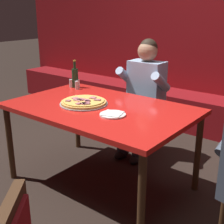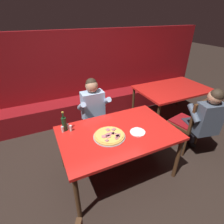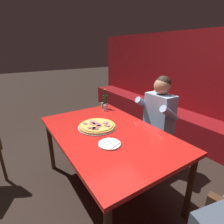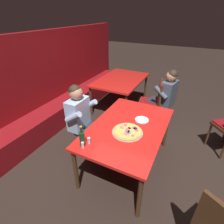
{
  "view_description": "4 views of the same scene",
  "coord_description": "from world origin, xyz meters",
  "px_view_note": "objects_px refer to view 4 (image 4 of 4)",
  "views": [
    {
      "loc": [
        1.69,
        -1.97,
        1.58
      ],
      "look_at": [
        0.11,
        0.03,
        0.73
      ],
      "focal_mm": 50.0,
      "sensor_mm": 36.0,
      "label": 1
    },
    {
      "loc": [
        -0.9,
        -1.73,
        2.2
      ],
      "look_at": [
        0.04,
        0.29,
        0.92
      ],
      "focal_mm": 28.0,
      "sensor_mm": 36.0,
      "label": 2
    },
    {
      "loc": [
        1.43,
        -0.86,
        1.61
      ],
      "look_at": [
        0.07,
        0.01,
        1.01
      ],
      "focal_mm": 28.0,
      "sensor_mm": 36.0,
      "label": 3
    },
    {
      "loc": [
        -1.99,
        -0.72,
        2.23
      ],
      "look_at": [
        -0.11,
        0.22,
        1.0
      ],
      "focal_mm": 28.0,
      "sensor_mm": 36.0,
      "label": 4
    }
  ],
  "objects_px": {
    "pizza": "(128,131)",
    "shaker_black_pepper": "(83,145)",
    "plate_white_paper": "(142,120)",
    "background_dining_table": "(121,82)",
    "main_dining_table": "(128,130)",
    "shaker_red_pepper_flakes": "(89,141)",
    "beer_bottle": "(82,138)",
    "shaker_parmesan": "(84,141)",
    "diner_seated_blue_shirt": "(83,119)",
    "diner_standing_companion": "(164,96)",
    "dining_chair_far_right": "(154,100)"
  },
  "relations": [
    {
      "from": "shaker_parmesan",
      "to": "dining_chair_far_right",
      "type": "relative_size",
      "value": 0.08
    },
    {
      "from": "pizza",
      "to": "diner_standing_companion",
      "type": "height_order",
      "value": "diner_standing_companion"
    },
    {
      "from": "main_dining_table",
      "to": "diner_seated_blue_shirt",
      "type": "distance_m",
      "value": 0.77
    },
    {
      "from": "main_dining_table",
      "to": "diner_standing_companion",
      "type": "relative_size",
      "value": 1.25
    },
    {
      "from": "diner_standing_companion",
      "to": "shaker_parmesan",
      "type": "bearing_deg",
      "value": 164.07
    },
    {
      "from": "plate_white_paper",
      "to": "beer_bottle",
      "type": "xyz_separation_m",
      "value": [
        -0.89,
        0.48,
        0.1
      ]
    },
    {
      "from": "pizza",
      "to": "beer_bottle",
      "type": "xyz_separation_m",
      "value": [
        -0.5,
        0.4,
        0.09
      ]
    },
    {
      "from": "plate_white_paper",
      "to": "dining_chair_far_right",
      "type": "height_order",
      "value": "dining_chair_far_right"
    },
    {
      "from": "main_dining_table",
      "to": "diner_seated_blue_shirt",
      "type": "bearing_deg",
      "value": 94.81
    },
    {
      "from": "background_dining_table",
      "to": "shaker_black_pepper",
      "type": "bearing_deg",
      "value": -166.32
    },
    {
      "from": "shaker_black_pepper",
      "to": "plate_white_paper",
      "type": "bearing_deg",
      "value": -25.99
    },
    {
      "from": "shaker_red_pepper_flakes",
      "to": "dining_chair_far_right",
      "type": "xyz_separation_m",
      "value": [
        1.93,
        -0.34,
        -0.2
      ]
    },
    {
      "from": "diner_seated_blue_shirt",
      "to": "diner_standing_companion",
      "type": "relative_size",
      "value": 1.0
    },
    {
      "from": "main_dining_table",
      "to": "dining_chair_far_right",
      "type": "xyz_separation_m",
      "value": [
        1.35,
        -0.03,
        -0.1
      ]
    },
    {
      "from": "shaker_black_pepper",
      "to": "shaker_parmesan",
      "type": "bearing_deg",
      "value": 23.56
    },
    {
      "from": "pizza",
      "to": "diner_standing_companion",
      "type": "distance_m",
      "value": 1.58
    },
    {
      "from": "plate_white_paper",
      "to": "diner_seated_blue_shirt",
      "type": "bearing_deg",
      "value": 108.66
    },
    {
      "from": "pizza",
      "to": "shaker_black_pepper",
      "type": "relative_size",
      "value": 4.96
    },
    {
      "from": "pizza",
      "to": "shaker_red_pepper_flakes",
      "type": "distance_m",
      "value": 0.55
    },
    {
      "from": "plate_white_paper",
      "to": "diner_seated_blue_shirt",
      "type": "relative_size",
      "value": 0.16
    },
    {
      "from": "shaker_red_pepper_flakes",
      "to": "diner_seated_blue_shirt",
      "type": "relative_size",
      "value": 0.07
    },
    {
      "from": "shaker_black_pepper",
      "to": "shaker_parmesan",
      "type": "xyz_separation_m",
      "value": [
        0.07,
        0.03,
        0.0
      ]
    },
    {
      "from": "shaker_parmesan",
      "to": "main_dining_table",
      "type": "bearing_deg",
      "value": -30.36
    },
    {
      "from": "plate_white_paper",
      "to": "main_dining_table",
      "type": "bearing_deg",
      "value": 152.37
    },
    {
      "from": "main_dining_table",
      "to": "background_dining_table",
      "type": "distance_m",
      "value": 2.04
    },
    {
      "from": "shaker_parmesan",
      "to": "diner_standing_companion",
      "type": "xyz_separation_m",
      "value": [
        2.03,
        -0.58,
        -0.1
      ]
    },
    {
      "from": "shaker_black_pepper",
      "to": "diner_standing_companion",
      "type": "distance_m",
      "value": 2.17
    },
    {
      "from": "plate_white_paper",
      "to": "shaker_black_pepper",
      "type": "distance_m",
      "value": 1.03
    },
    {
      "from": "shaker_black_pepper",
      "to": "diner_seated_blue_shirt",
      "type": "bearing_deg",
      "value": 35.29
    },
    {
      "from": "diner_standing_companion",
      "to": "beer_bottle",
      "type": "bearing_deg",
      "value": 164.46
    },
    {
      "from": "shaker_black_pepper",
      "to": "diner_standing_companion",
      "type": "relative_size",
      "value": 0.07
    },
    {
      "from": "main_dining_table",
      "to": "pizza",
      "type": "bearing_deg",
      "value": -163.69
    },
    {
      "from": "shaker_parmesan",
      "to": "diner_seated_blue_shirt",
      "type": "height_order",
      "value": "diner_seated_blue_shirt"
    },
    {
      "from": "pizza",
      "to": "diner_standing_companion",
      "type": "bearing_deg",
      "value": -6.36
    },
    {
      "from": "pizza",
      "to": "diner_standing_companion",
      "type": "relative_size",
      "value": 0.33
    },
    {
      "from": "shaker_black_pepper",
      "to": "background_dining_table",
      "type": "bearing_deg",
      "value": 13.68
    },
    {
      "from": "shaker_parmesan",
      "to": "shaker_red_pepper_flakes",
      "type": "xyz_separation_m",
      "value": [
        0.03,
        -0.05,
        0.0
      ]
    },
    {
      "from": "shaker_red_pepper_flakes",
      "to": "dining_chair_far_right",
      "type": "relative_size",
      "value": 0.08
    },
    {
      "from": "shaker_black_pepper",
      "to": "dining_chair_far_right",
      "type": "distance_m",
      "value": 2.08
    },
    {
      "from": "main_dining_table",
      "to": "pizza",
      "type": "xyz_separation_m",
      "value": [
        -0.15,
        -0.04,
        0.09
      ]
    },
    {
      "from": "shaker_black_pepper",
      "to": "beer_bottle",
      "type": "bearing_deg",
      "value": 38.45
    },
    {
      "from": "dining_chair_far_right",
      "to": "diner_standing_companion",
      "type": "xyz_separation_m",
      "value": [
        0.06,
        -0.19,
        0.11
      ]
    },
    {
      "from": "shaker_red_pepper_flakes",
      "to": "dining_chair_far_right",
      "type": "bearing_deg",
      "value": -9.84
    },
    {
      "from": "beer_bottle",
      "to": "shaker_parmesan",
      "type": "xyz_separation_m",
      "value": [
        0.04,
        0.0,
        -0.07
      ]
    },
    {
      "from": "dining_chair_far_right",
      "to": "plate_white_paper",
      "type": "bearing_deg",
      "value": -175.2
    },
    {
      "from": "plate_white_paper",
      "to": "diner_seated_blue_shirt",
      "type": "distance_m",
      "value": 0.94
    },
    {
      "from": "main_dining_table",
      "to": "shaker_red_pepper_flakes",
      "type": "height_order",
      "value": "shaker_red_pepper_flakes"
    },
    {
      "from": "plate_white_paper",
      "to": "beer_bottle",
      "type": "relative_size",
      "value": 0.72
    },
    {
      "from": "plate_white_paper",
      "to": "beer_bottle",
      "type": "height_order",
      "value": "beer_bottle"
    },
    {
      "from": "shaker_parmesan",
      "to": "diner_seated_blue_shirt",
      "type": "bearing_deg",
      "value": 36.67
    }
  ]
}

